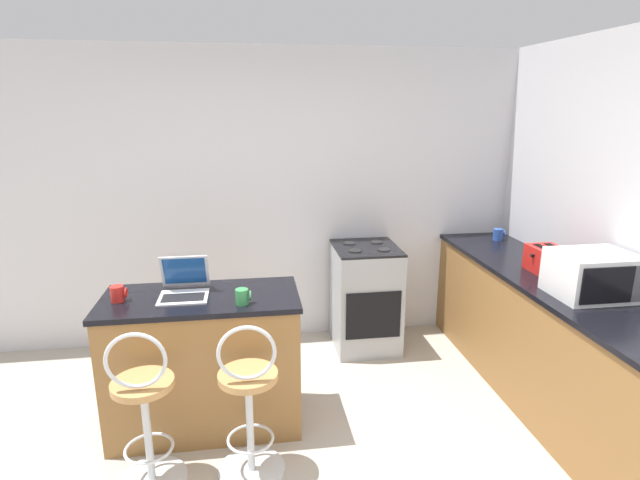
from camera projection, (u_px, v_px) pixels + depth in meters
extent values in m
cube|color=silver|center=(261.00, 200.00, 4.42)|extent=(12.00, 0.06, 2.60)
cube|color=olive|center=(205.00, 364.00, 3.31)|extent=(1.22, 0.57, 0.89)
cube|color=black|center=(201.00, 299.00, 3.19)|extent=(1.25, 0.60, 0.03)
cube|color=olive|center=(549.00, 344.00, 3.59)|extent=(0.61, 2.73, 0.89)
cube|color=black|center=(557.00, 283.00, 3.47)|extent=(0.64, 2.76, 0.03)
cylinder|color=silver|center=(152.00, 479.00, 2.89)|extent=(0.40, 0.40, 0.02)
cylinder|color=silver|center=(148.00, 434.00, 2.81)|extent=(0.04, 0.04, 0.61)
torus|color=silver|center=(149.00, 448.00, 2.84)|extent=(0.28, 0.28, 0.02)
cylinder|color=#B7844C|center=(143.00, 384.00, 2.73)|extent=(0.34, 0.34, 0.04)
torus|color=silver|center=(136.00, 361.00, 2.59)|extent=(0.32, 0.02, 0.32)
cylinder|color=silver|center=(252.00, 469.00, 2.97)|extent=(0.40, 0.40, 0.02)
cylinder|color=silver|center=(250.00, 425.00, 2.89)|extent=(0.04, 0.04, 0.61)
torus|color=silver|center=(251.00, 439.00, 2.92)|extent=(0.28, 0.28, 0.02)
cylinder|color=#B7844C|center=(248.00, 376.00, 2.81)|extent=(0.34, 0.34, 0.04)
torus|color=silver|center=(247.00, 353.00, 2.67)|extent=(0.32, 0.02, 0.32)
cube|color=silver|center=(184.00, 297.00, 3.15)|extent=(0.30, 0.26, 0.01)
cube|color=black|center=(183.00, 297.00, 3.13)|extent=(0.26, 0.14, 0.00)
cube|color=silver|center=(185.00, 271.00, 3.26)|extent=(0.30, 0.10, 0.23)
cube|color=#19478C|center=(185.00, 271.00, 3.25)|extent=(0.27, 0.08, 0.19)
cube|color=white|center=(592.00, 275.00, 3.16)|extent=(0.48, 0.38, 0.28)
cube|color=black|center=(607.00, 286.00, 2.96)|extent=(0.34, 0.01, 0.23)
cube|color=#4C4C51|center=(640.00, 284.00, 2.99)|extent=(0.10, 0.01, 0.23)
cube|color=red|center=(547.00, 260.00, 3.63)|extent=(0.22, 0.28, 0.19)
cube|color=black|center=(543.00, 247.00, 3.60)|extent=(0.05, 0.20, 0.00)
cube|color=black|center=(555.00, 247.00, 3.61)|extent=(0.05, 0.20, 0.00)
cube|color=black|center=(532.00, 256.00, 3.60)|extent=(0.02, 0.02, 0.02)
cube|color=#9EA3A8|center=(365.00, 298.00, 4.43)|extent=(0.55, 0.60, 0.91)
cube|color=black|center=(373.00, 316.00, 4.15)|extent=(0.47, 0.01, 0.41)
cube|color=black|center=(366.00, 248.00, 4.31)|extent=(0.55, 0.60, 0.02)
cylinder|color=black|center=(355.00, 251.00, 4.17)|extent=(0.11, 0.11, 0.01)
cylinder|color=black|center=(384.00, 249.00, 4.21)|extent=(0.11, 0.11, 0.01)
cylinder|color=black|center=(350.00, 243.00, 4.40)|extent=(0.11, 0.11, 0.01)
cylinder|color=black|center=(377.00, 242.00, 4.44)|extent=(0.11, 0.11, 0.01)
cylinder|color=#2D51AD|center=(498.00, 235.00, 4.51)|extent=(0.09, 0.09, 0.10)
torus|color=#2D51AD|center=(504.00, 234.00, 4.51)|extent=(0.01, 0.07, 0.07)
cylinder|color=#338447|center=(242.00, 297.00, 3.05)|extent=(0.08, 0.08, 0.10)
torus|color=#338447|center=(250.00, 295.00, 3.05)|extent=(0.01, 0.06, 0.06)
cylinder|color=red|center=(117.00, 294.00, 3.09)|extent=(0.08, 0.08, 0.10)
torus|color=red|center=(126.00, 293.00, 3.09)|extent=(0.01, 0.06, 0.06)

